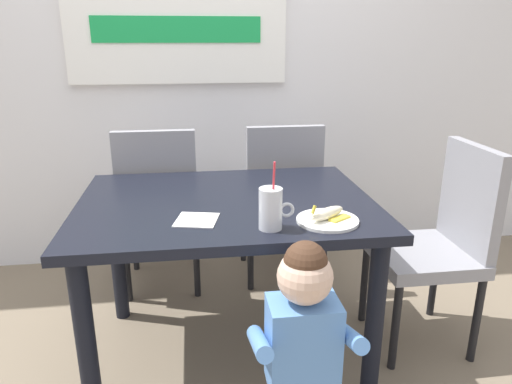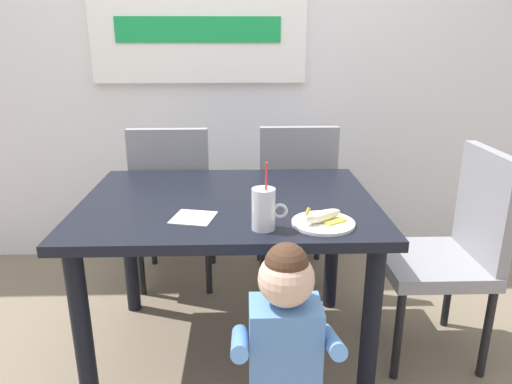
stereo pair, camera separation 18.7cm
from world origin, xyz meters
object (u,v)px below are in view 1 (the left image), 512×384
at_px(toddler_standing, 303,334).
at_px(peeled_banana, 328,214).
at_px(dining_chair_left, 159,202).
at_px(milk_cup, 271,211).
at_px(snack_plate, 327,220).
at_px(dining_chair_far, 442,236).
at_px(dining_chair_right, 281,194).
at_px(dining_table, 227,224).
at_px(paper_napkin, 197,220).

xyz_separation_m(toddler_standing, peeled_banana, (0.17, 0.35, 0.26)).
distance_m(dining_chair_left, milk_cup, 1.11).
bearing_deg(snack_plate, dining_chair_far, 24.00).
bearing_deg(snack_plate, dining_chair_right, 89.31).
height_order(dining_chair_right, milk_cup, milk_cup).
relative_size(toddler_standing, peeled_banana, 4.82).
relative_size(dining_table, dining_chair_far, 1.28).
distance_m(dining_chair_left, peeled_banana, 1.18).
height_order(toddler_standing, peeled_banana, same).
bearing_deg(dining_chair_right, milk_cup, 77.13).
bearing_deg(peeled_banana, paper_napkin, 170.85).
xyz_separation_m(dining_chair_far, paper_napkin, (-1.11, -0.20, 0.22)).
relative_size(dining_table, dining_chair_right, 1.28).
xyz_separation_m(dining_table, dining_chair_far, (0.98, -0.02, -0.11)).
xyz_separation_m(dining_chair_left, dining_chair_far, (1.31, -0.66, 0.00)).
bearing_deg(dining_chair_left, paper_napkin, 103.04).
distance_m(dining_chair_far, milk_cup, 0.95).
xyz_separation_m(milk_cup, peeled_banana, (0.22, 0.04, -0.04)).
bearing_deg(milk_cup, dining_chair_right, 77.13).
relative_size(dining_chair_right, paper_napkin, 6.40).
xyz_separation_m(peeled_banana, paper_napkin, (-0.48, 0.08, -0.03)).
bearing_deg(peeled_banana, toddler_standing, -115.62).
distance_m(milk_cup, paper_napkin, 0.29).
relative_size(toddler_standing, snack_plate, 3.64).
relative_size(dining_chair_right, peeled_banana, 5.52).
relative_size(dining_table, snack_plate, 5.33).
bearing_deg(milk_cup, dining_chair_left, 115.28).
relative_size(snack_plate, peeled_banana, 1.32).
bearing_deg(peeled_banana, milk_cup, -170.37).
distance_m(dining_chair_right, snack_plate, 1.00).
bearing_deg(snack_plate, toddler_standing, -115.80).
relative_size(peeled_banana, paper_napkin, 1.16).
bearing_deg(dining_chair_far, snack_plate, -66.00).
height_order(dining_table, snack_plate, snack_plate).
xyz_separation_m(dining_chair_left, snack_plate, (0.68, -0.94, 0.22)).
bearing_deg(peeled_banana, dining_table, 140.08).
bearing_deg(dining_chair_far, peeled_banana, -66.24).
distance_m(dining_chair_right, toddler_standing, 1.33).
distance_m(dining_chair_right, dining_chair_far, 0.93).
height_order(dining_chair_far, paper_napkin, dining_chair_far).
bearing_deg(dining_table, dining_chair_right, 61.67).
bearing_deg(dining_chair_left, toddler_standing, 111.73).
height_order(dining_table, dining_chair_right, dining_chair_right).
height_order(dining_chair_left, milk_cup, milk_cup).
bearing_deg(dining_table, dining_chair_far, -0.98).
relative_size(dining_chair_left, milk_cup, 3.82).
xyz_separation_m(toddler_standing, paper_napkin, (-0.31, 0.42, 0.23)).
bearing_deg(dining_chair_far, paper_napkin, -79.75).
xyz_separation_m(milk_cup, paper_napkin, (-0.26, 0.11, -0.06)).
xyz_separation_m(toddler_standing, snack_plate, (0.17, 0.34, 0.24)).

